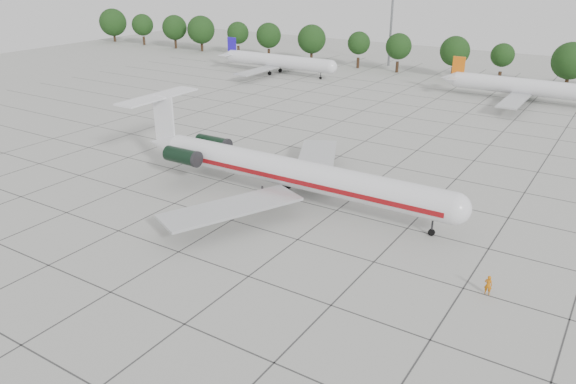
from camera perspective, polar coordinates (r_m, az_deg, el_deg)
name	(u,v)px	position (r m, az deg, el deg)	size (l,w,h in m)	color
ground	(298,240)	(54.20, 0.98, -4.86)	(260.00, 260.00, 0.00)	#A9AAA2
apron_joints	(365,189)	(66.26, 7.81, 0.26)	(170.00, 170.00, 0.02)	#383838
main_airliner	(279,169)	(62.18, -0.88, 2.30)	(40.99, 32.22, 9.61)	silver
ground_crew	(488,285)	(48.32, 19.67, -8.89)	(0.62, 0.41, 1.70)	#BF630B
bg_airliner_b	(278,61)	(132.80, -1.05, 13.13)	(28.24, 27.20, 7.40)	silver
bg_airliner_c	(528,88)	(114.16, 23.22, 9.73)	(28.24, 27.20, 7.40)	silver
tree_line	(455,51)	(132.60, 16.60, 13.55)	(249.86, 8.44, 10.22)	#332114
floodlight_mast	(392,6)	(144.32, 10.56, 18.09)	(1.60, 1.60, 25.45)	slate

